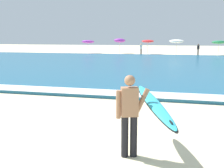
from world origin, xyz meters
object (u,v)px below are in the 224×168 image
object	(u,v)px
beach_umbrella_1	(120,40)
beachgoer_near_row_mid	(198,49)
beach_umbrella_0	(88,42)
beach_umbrella_4	(219,42)
beach_umbrella_2	(148,41)
beach_umbrella_3	(177,41)
beachgoer_near_row_left	(141,49)
surfer_with_board	(142,108)

from	to	relation	value
beach_umbrella_1	beachgoer_near_row_mid	world-z (taller)	beach_umbrella_1
beach_umbrella_0	beach_umbrella_4	distance (m)	18.99
beach_umbrella_2	beach_umbrella_3	distance (m)	4.23
beach_umbrella_1	beachgoer_near_row_left	size ratio (longest dim) A/B	1.48
beach_umbrella_0	beachgoer_near_row_left	size ratio (longest dim) A/B	1.31
beach_umbrella_0	beach_umbrella_4	size ratio (longest dim) A/B	0.99
surfer_with_board	beach_umbrella_1	xyz separation A→B (m)	(-8.57, 36.24, 0.93)
beach_umbrella_1	beach_umbrella_2	xyz separation A→B (m)	(4.26, -0.20, -0.09)
surfer_with_board	beach_umbrella_0	distance (m)	38.17
beach_umbrella_4	beachgoer_near_row_mid	xyz separation A→B (m)	(-2.77, -1.33, -0.92)
beach_umbrella_3	beachgoer_near_row_mid	size ratio (longest dim) A/B	1.38
beach_umbrella_0	beachgoer_near_row_mid	xyz separation A→B (m)	(16.22, -1.11, -0.93)
surfer_with_board	beach_umbrella_2	distance (m)	36.31
beach_umbrella_1	beachgoer_near_row_left	bearing A→B (deg)	-29.96
beach_umbrella_1	beachgoer_near_row_mid	distance (m)	11.52
beach_umbrella_0	beach_umbrella_3	size ratio (longest dim) A/B	0.95
beach_umbrella_0	beachgoer_near_row_left	xyz separation A→B (m)	(8.45, -1.53, -0.93)
beach_umbrella_4	beachgoer_near_row_left	distance (m)	10.72
beach_umbrella_4	beach_umbrella_3	bearing A→B (deg)	-173.08
surfer_with_board	beach_umbrella_1	size ratio (longest dim) A/B	1.19
beachgoer_near_row_mid	beach_umbrella_4	bearing A→B (deg)	25.61
beach_umbrella_2	beachgoer_near_row_left	size ratio (longest dim) A/B	1.34
beach_umbrella_4	beachgoer_near_row_left	size ratio (longest dim) A/B	1.32
beach_umbrella_0	beach_umbrella_1	bearing A→B (deg)	6.19
surfer_with_board	beachgoer_near_row_mid	xyz separation A→B (m)	(2.77, 34.60, -0.19)
beach_umbrella_1	beach_umbrella_0	bearing A→B (deg)	-173.81
beach_umbrella_2	beachgoer_near_row_mid	xyz separation A→B (m)	(7.08, -1.44, -1.04)
surfer_with_board	beach_umbrella_0	xyz separation A→B (m)	(-13.45, 35.72, 0.74)
beach_umbrella_3	beachgoer_near_row_left	bearing A→B (deg)	-167.68
beach_umbrella_0	beach_umbrella_1	distance (m)	4.91
surfer_with_board	beach_umbrella_0	bearing A→B (deg)	110.63
beach_umbrella_3	surfer_with_board	bearing A→B (deg)	-89.75
beach_umbrella_1	beach_umbrella_4	size ratio (longest dim) A/B	1.12
beach_umbrella_4	beachgoer_near_row_mid	distance (m)	3.20
surfer_with_board	beachgoer_near_row_mid	size ratio (longest dim) A/B	1.76
beach_umbrella_3	beach_umbrella_0	bearing A→B (deg)	177.94
surfer_with_board	beach_umbrella_2	size ratio (longest dim) A/B	1.32
surfer_with_board	beach_umbrella_4	size ratio (longest dim) A/B	1.33
beachgoer_near_row_mid	surfer_with_board	bearing A→B (deg)	-94.58
beachgoer_near_row_left	beachgoer_near_row_mid	size ratio (longest dim) A/B	1.00
beach_umbrella_0	beachgoer_near_row_left	distance (m)	8.64
surfer_with_board	beachgoer_near_row_left	size ratio (longest dim) A/B	1.76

